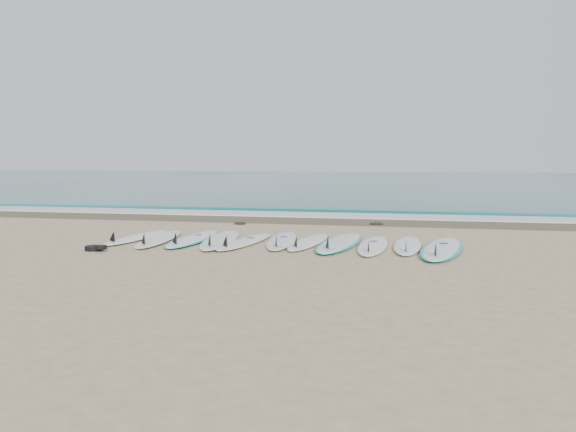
% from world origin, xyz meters
% --- Properties ---
extents(ground, '(120.00, 120.00, 0.00)m').
position_xyz_m(ground, '(0.00, 0.00, 0.00)').
color(ground, tan).
extents(ocean, '(120.00, 55.00, 0.03)m').
position_xyz_m(ocean, '(0.00, 32.50, 0.01)').
color(ocean, '#1C6468').
rests_on(ocean, ground).
extents(wet_sand_band, '(120.00, 1.80, 0.01)m').
position_xyz_m(wet_sand_band, '(0.00, 4.10, 0.01)').
color(wet_sand_band, brown).
rests_on(wet_sand_band, ground).
extents(foam_band, '(120.00, 1.40, 0.04)m').
position_xyz_m(foam_band, '(0.00, 5.50, 0.02)').
color(foam_band, silver).
rests_on(foam_band, ground).
extents(wave_crest, '(120.00, 1.00, 0.10)m').
position_xyz_m(wave_crest, '(0.00, 7.00, 0.05)').
color(wave_crest, '#1C6468').
rests_on(wave_crest, ground).
extents(surfboard_0, '(0.65, 2.39, 0.30)m').
position_xyz_m(surfboard_0, '(-2.97, -0.02, 0.05)').
color(surfboard_0, white).
rests_on(surfboard_0, ground).
extents(surfboard_1, '(0.84, 2.56, 0.32)m').
position_xyz_m(surfboard_1, '(-2.40, -0.17, 0.06)').
color(surfboard_1, white).
rests_on(surfboard_1, ground).
extents(surfboard_2, '(0.65, 2.57, 0.33)m').
position_xyz_m(surfboard_2, '(-1.76, 0.04, 0.05)').
color(surfboard_2, white).
rests_on(surfboard_2, ground).
extents(surfboard_3, '(0.95, 2.82, 0.35)m').
position_xyz_m(surfboard_3, '(-1.16, -0.05, 0.06)').
color(surfboard_3, white).
rests_on(surfboard_3, ground).
extents(surfboard_4, '(0.79, 2.46, 0.31)m').
position_xyz_m(surfboard_4, '(-0.65, -0.14, 0.05)').
color(surfboard_4, white).
rests_on(surfboard_4, ground).
extents(surfboard_5, '(0.78, 2.54, 0.32)m').
position_xyz_m(surfboard_5, '(0.04, 0.12, 0.06)').
color(surfboard_5, white).
rests_on(surfboard_5, ground).
extents(surfboard_6, '(0.72, 2.39, 0.30)m').
position_xyz_m(surfboard_6, '(0.56, 0.08, 0.05)').
color(surfboard_6, white).
rests_on(surfboard_6, ground).
extents(surfboard_7, '(0.93, 2.84, 0.35)m').
position_xyz_m(surfboard_7, '(1.16, 0.12, 0.05)').
color(surfboard_7, white).
rests_on(surfboard_7, ground).
extents(surfboard_8, '(0.57, 2.48, 0.32)m').
position_xyz_m(surfboard_8, '(1.80, -0.12, 0.05)').
color(surfboard_8, white).
rests_on(surfboard_8, ground).
extents(surfboard_9, '(0.57, 2.38, 0.30)m').
position_xyz_m(surfboard_9, '(2.43, 0.04, 0.05)').
color(surfboard_9, white).
rests_on(surfboard_9, ground).
extents(surfboard_10, '(1.12, 2.93, 0.36)m').
position_xyz_m(surfboard_10, '(3.02, -0.21, 0.05)').
color(surfboard_10, white).
rests_on(surfboard_10, ground).
extents(seaweed_near, '(0.31, 0.24, 0.06)m').
position_xyz_m(seaweed_near, '(-1.67, 2.99, 0.03)').
color(seaweed_near, black).
rests_on(seaweed_near, ground).
extents(seaweed_far, '(0.34, 0.26, 0.07)m').
position_xyz_m(seaweed_far, '(1.67, 3.59, 0.03)').
color(seaweed_far, black).
rests_on(seaweed_far, ground).
extents(leash_coil, '(0.46, 0.36, 0.11)m').
position_xyz_m(leash_coil, '(-3.02, -1.43, 0.05)').
color(leash_coil, black).
rests_on(leash_coil, ground).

